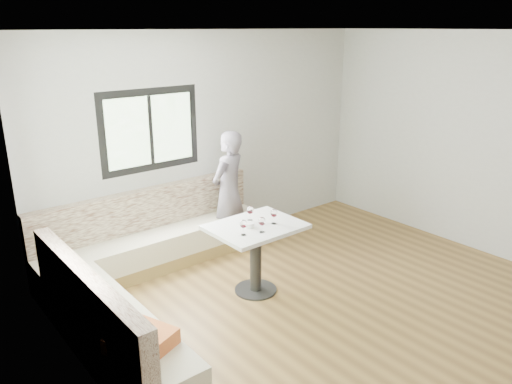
% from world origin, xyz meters
% --- Properties ---
extents(room, '(5.01, 5.01, 2.81)m').
position_xyz_m(room, '(-0.08, 0.08, 1.41)').
color(room, brown).
rests_on(room, ground).
extents(banquette, '(2.92, 2.80, 0.95)m').
position_xyz_m(banquette, '(-1.59, 1.62, 0.33)').
color(banquette, olive).
rests_on(banquette, ground).
extents(table, '(0.97, 0.76, 0.80)m').
position_xyz_m(table, '(-0.49, 0.98, 0.60)').
color(table, black).
rests_on(table, ground).
extents(person, '(0.67, 0.56, 1.59)m').
position_xyz_m(person, '(-0.03, 2.12, 0.79)').
color(person, slate).
rests_on(person, ground).
extents(olive_ramekin, '(0.11, 0.11, 0.05)m').
position_xyz_m(olive_ramekin, '(-0.58, 0.99, 0.82)').
color(olive_ramekin, white).
rests_on(olive_ramekin, table).
extents(wine_glass_a, '(0.08, 0.08, 0.17)m').
position_xyz_m(wine_glass_a, '(-0.76, 0.85, 0.91)').
color(wine_glass_a, white).
rests_on(wine_glass_a, table).
extents(wine_glass_b, '(0.08, 0.08, 0.17)m').
position_xyz_m(wine_glass_b, '(-0.57, 0.79, 0.91)').
color(wine_glass_b, white).
rests_on(wine_glass_b, table).
extents(wine_glass_c, '(0.08, 0.08, 0.17)m').
position_xyz_m(wine_glass_c, '(-0.32, 0.89, 0.91)').
color(wine_glass_c, white).
rests_on(wine_glass_c, table).
extents(wine_glass_d, '(0.08, 0.08, 0.17)m').
position_xyz_m(wine_glass_d, '(-0.46, 1.12, 0.91)').
color(wine_glass_d, white).
rests_on(wine_glass_d, table).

